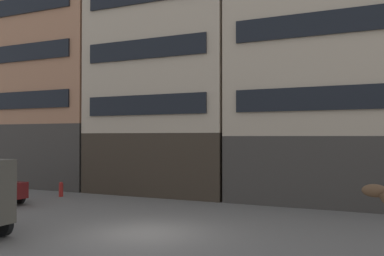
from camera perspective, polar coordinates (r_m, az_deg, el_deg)
The scene contains 5 objects.
ground_plane at distance 15.67m, azimuth -6.13°, elevation -13.56°, with size 120.00×120.00×0.00m, color #605B56.
building_far_left at distance 32.60m, azimuth -18.01°, elevation 8.08°, with size 10.25×6.14×17.03m.
building_center_left at distance 26.79m, azimuth -3.04°, elevation 6.14°, with size 9.41×6.14×13.44m.
building_center_right at distance 24.24m, azimuth 17.65°, elevation 12.20°, with size 10.31×6.14×17.80m.
fire_hydrant_curbside at distance 25.58m, azimuth -16.87°, elevation -7.70°, with size 0.24×0.24×0.83m.
Camera 1 is at (7.98, -13.05, 3.38)m, focal length 40.50 mm.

